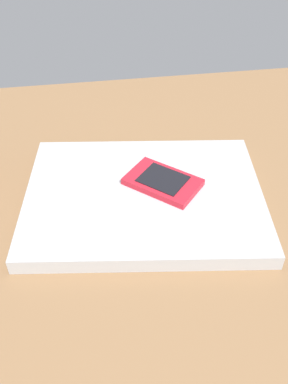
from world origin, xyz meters
TOP-DOWN VIEW (x-y plane):
  - desk_surface at (0.00, 0.00)cm, footprint 120.00×80.00cm
  - laptop_closed at (3.69, 1.66)cm, footprint 35.37×28.56cm
  - cell_phone_on_laptop at (6.51, 2.73)cm, footprint 11.54×11.24cm

SIDE VIEW (x-z plane):
  - desk_surface at x=0.00cm, z-range 0.00..3.00cm
  - laptop_closed at x=3.69cm, z-range 3.00..5.12cm
  - cell_phone_on_laptop at x=6.51cm, z-range 5.09..6.15cm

